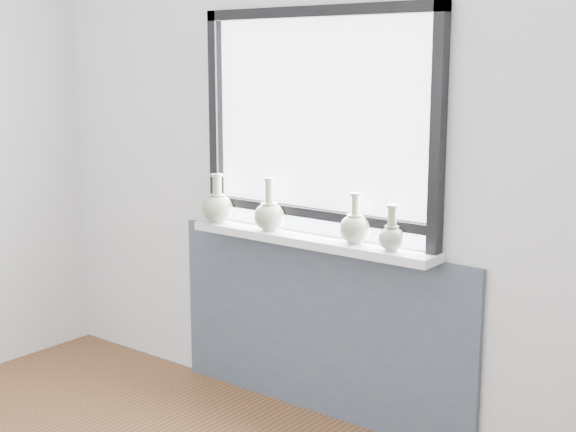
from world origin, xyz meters
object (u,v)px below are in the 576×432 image
Objects in this scene: vase_b at (269,214)px; vase_d at (392,236)px; vase_a at (217,206)px; vase_c at (355,227)px; windowsill at (309,240)px.

vase_d is (0.68, 0.00, -0.01)m from vase_b.
vase_b is at bearing -179.85° from vase_d.
vase_a is 1.08× the size of vase_c.
vase_a reaches higher than windowsill.
windowsill is 0.25m from vase_b.
vase_c reaches higher than windowsill.
vase_d is at bearing 0.15° from vase_b.
vase_d is at bearing 0.48° from vase_a.
vase_b reaches higher than vase_a.
vase_a reaches higher than vase_c.
windowsill is 0.27m from vase_c.
vase_b reaches higher than vase_c.
vase_c reaches higher than vase_d.
vase_c is 0.21m from vase_d.
windowsill is 0.46m from vase_d.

